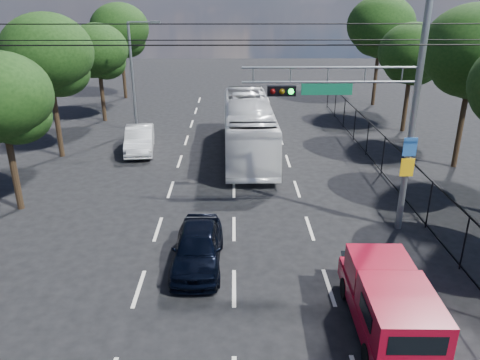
{
  "coord_description": "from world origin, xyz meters",
  "views": [
    {
      "loc": [
        0.03,
        -8.42,
        8.63
      ],
      "look_at": [
        0.22,
        6.17,
        2.8
      ],
      "focal_mm": 35.0,
      "sensor_mm": 36.0,
      "label": 1
    }
  ],
  "objects_px": {
    "red_pickup": "(389,302)",
    "navy_hatchback": "(198,247)",
    "signal_mast": "(382,96)",
    "white_bus": "(248,127)",
    "white_van": "(140,139)"
  },
  "relations": [
    {
      "from": "white_bus",
      "to": "white_van",
      "type": "bearing_deg",
      "value": 175.04
    },
    {
      "from": "white_bus",
      "to": "white_van",
      "type": "height_order",
      "value": "white_bus"
    },
    {
      "from": "white_bus",
      "to": "white_van",
      "type": "relative_size",
      "value": 2.53
    },
    {
      "from": "navy_hatchback",
      "to": "white_bus",
      "type": "xyz_separation_m",
      "value": [
        2.04,
        12.05,
        0.87
      ]
    },
    {
      "from": "red_pickup",
      "to": "navy_hatchback",
      "type": "height_order",
      "value": "red_pickup"
    },
    {
      "from": "red_pickup",
      "to": "white_bus",
      "type": "xyz_separation_m",
      "value": [
        -3.32,
        15.5,
        0.59
      ]
    },
    {
      "from": "red_pickup",
      "to": "white_van",
      "type": "relative_size",
      "value": 1.11
    },
    {
      "from": "red_pickup",
      "to": "white_bus",
      "type": "bearing_deg",
      "value": 102.1
    },
    {
      "from": "navy_hatchback",
      "to": "signal_mast",
      "type": "bearing_deg",
      "value": 22.71
    },
    {
      "from": "red_pickup",
      "to": "white_bus",
      "type": "relative_size",
      "value": 0.44
    },
    {
      "from": "red_pickup",
      "to": "signal_mast",
      "type": "bearing_deg",
      "value": 79.33
    },
    {
      "from": "white_bus",
      "to": "red_pickup",
      "type": "bearing_deg",
      "value": -79.01
    },
    {
      "from": "red_pickup",
      "to": "white_van",
      "type": "distance_m",
      "value": 18.62
    },
    {
      "from": "navy_hatchback",
      "to": "white_bus",
      "type": "relative_size",
      "value": 0.36
    },
    {
      "from": "signal_mast",
      "to": "white_van",
      "type": "bearing_deg",
      "value": 137.59
    }
  ]
}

